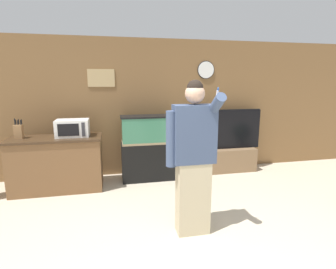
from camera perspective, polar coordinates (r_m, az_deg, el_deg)
wall_back_paneled at (r=5.15m, az=-4.00°, el=5.84°), size 10.00×0.08×2.60m
counter_island at (r=4.79m, az=-22.93°, el=-5.87°), size 1.48×0.63×0.90m
microwave at (r=4.64m, az=-20.04°, el=1.34°), size 0.52×0.36×0.28m
knife_block at (r=4.83m, az=-29.75°, el=0.61°), size 0.12×0.11×0.33m
aquarium_on_stand at (r=4.86m, az=-3.65°, el=-2.88°), size 1.10×0.41×1.20m
tv_on_stand at (r=5.48m, az=12.64°, el=-3.96°), size 1.40×0.40×1.26m
person_standing at (r=3.04m, az=5.45°, el=-4.87°), size 0.57×0.43×1.82m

